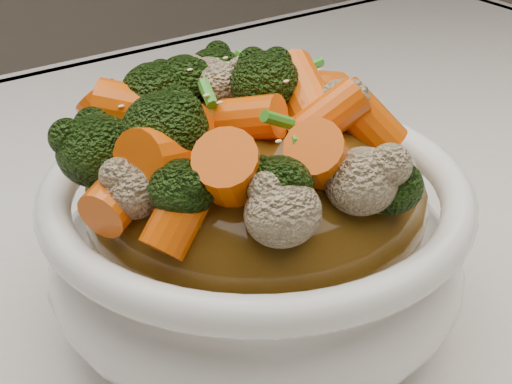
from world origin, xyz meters
TOP-DOWN VIEW (x-y plane):
  - tablecloth at (0.00, 0.00)m, footprint 1.20×0.80m
  - bowl at (-0.00, -0.04)m, footprint 0.24×0.24m
  - sauce_base at (-0.00, -0.04)m, footprint 0.19×0.19m
  - carrots at (-0.00, -0.04)m, footprint 0.19×0.19m
  - broccoli at (-0.00, -0.04)m, footprint 0.19×0.19m
  - cauliflower at (-0.00, -0.04)m, footprint 0.19×0.19m
  - scallions at (-0.00, -0.04)m, footprint 0.15×0.15m
  - sesame_seeds at (-0.00, -0.04)m, footprint 0.18×0.18m

SIDE VIEW (x-z plane):
  - tablecloth at x=0.00m, z-range 0.71..0.75m
  - bowl at x=0.00m, z-range 0.75..0.84m
  - sauce_base at x=0.00m, z-range 0.78..0.88m
  - cauliflower at x=0.00m, z-range 0.87..0.91m
  - broccoli at x=0.00m, z-range 0.87..0.91m
  - carrots at x=0.00m, z-range 0.87..0.92m
  - scallions at x=0.00m, z-range 0.88..0.90m
  - sesame_seeds at x=0.00m, z-range 0.89..0.90m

